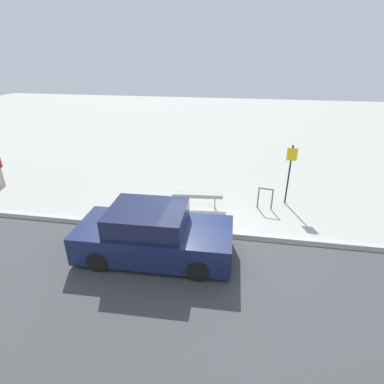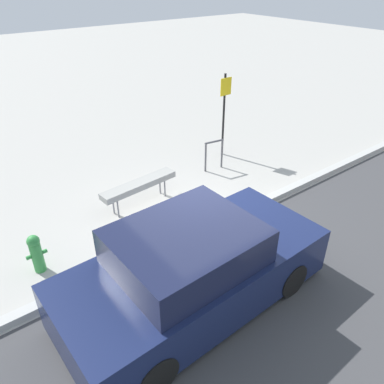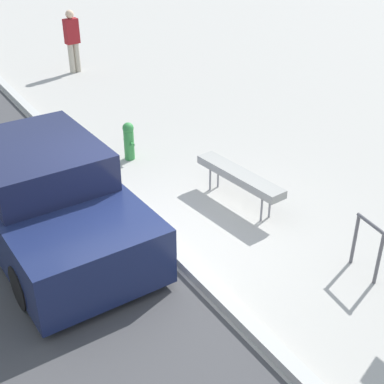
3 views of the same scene
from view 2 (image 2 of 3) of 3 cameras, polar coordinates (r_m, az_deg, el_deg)
ground_plane at (r=7.66m, az=0.93°, el=-6.55°), size 60.00×60.00×0.00m
curb at (r=7.62m, az=0.94°, el=-6.16°), size 60.00×0.20×0.13m
bench at (r=8.40m, az=-8.07°, el=1.06°), size 1.87×0.50×0.59m
bike_rack at (r=9.89m, az=3.36°, el=6.08°), size 0.55×0.14×0.83m
sign_post at (r=10.46m, az=4.93°, el=12.65°), size 0.36×0.08×2.30m
fire_hydrant at (r=7.15m, az=-22.66°, el=-8.48°), size 0.36×0.22×0.77m
parked_car_near at (r=5.89m, az=0.15°, el=-11.82°), size 4.34×1.99×1.49m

